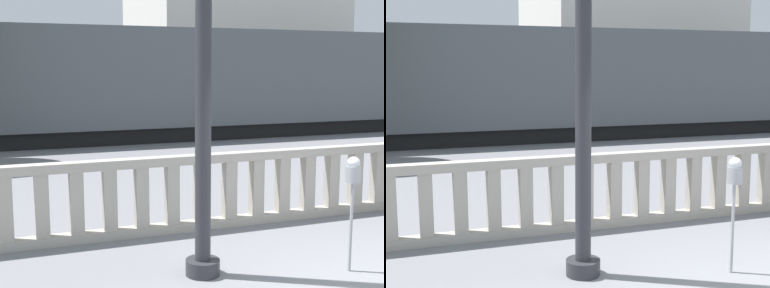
# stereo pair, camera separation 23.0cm
# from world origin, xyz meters

# --- Properties ---
(balustrade) EXTENTS (17.73, 0.24, 1.23)m
(balustrade) POSITION_xyz_m (0.00, 3.22, 0.62)
(balustrade) COLOR #ADA599
(balustrade) RESTS_ON ground
(lamppost) EXTENTS (0.44, 0.44, 6.04)m
(lamppost) POSITION_xyz_m (-1.70, 1.39, 3.15)
(lamppost) COLOR #2D2D33
(lamppost) RESTS_ON ground
(parking_meter) EXTENTS (0.19, 0.19, 1.51)m
(parking_meter) POSITION_xyz_m (0.13, 0.83, 1.24)
(parking_meter) COLOR #99999E
(parking_meter) RESTS_ON ground
(train_near) EXTENTS (24.88, 2.60, 4.57)m
(train_near) POSITION_xyz_m (3.26, 13.96, 2.07)
(train_near) COLOR black
(train_near) RESTS_ON ground
(building_block) EXTENTS (10.67, 8.94, 12.32)m
(building_block) POSITION_xyz_m (9.17, 24.43, 6.16)
(building_block) COLOR beige
(building_block) RESTS_ON ground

